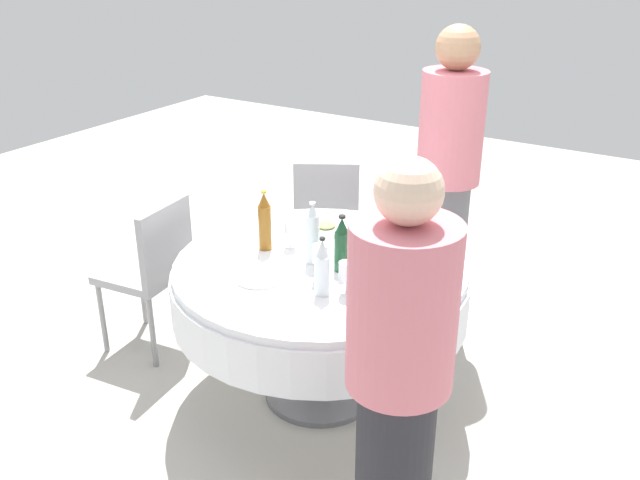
{
  "coord_description": "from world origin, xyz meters",
  "views": [
    {
      "loc": [
        2.48,
        1.53,
        2.17
      ],
      "look_at": [
        0.0,
        0.0,
        0.86
      ],
      "focal_mm": 39.05,
      "sensor_mm": 36.0,
      "label": 1
    }
  ],
  "objects_px": {
    "person_near": "(447,181)",
    "person_west": "(398,387)",
    "wine_glass_inner": "(290,228)",
    "chair_rear": "(153,264)",
    "wine_glass_rear": "(346,272)",
    "bottle_brown_south": "(368,261)",
    "bottle_clear_near": "(312,235)",
    "plate_right": "(259,277)",
    "dining_table": "(320,291)",
    "wine_glass_left": "(320,255)",
    "bottle_clear_inner": "(322,268)",
    "bottle_amber_west": "(265,222)",
    "wine_glass_front": "(388,267)",
    "chair_left": "(327,211)",
    "bottle_amber_front": "(382,243)",
    "plate_outer": "(327,228)",
    "bottle_dark_green_rear": "(342,245)"
  },
  "relations": [
    {
      "from": "wine_glass_left",
      "to": "plate_outer",
      "type": "bearing_deg",
      "value": -151.67
    },
    {
      "from": "chair_rear",
      "to": "wine_glass_left",
      "type": "bearing_deg",
      "value": -98.26
    },
    {
      "from": "bottle_clear_inner",
      "to": "chair_rear",
      "type": "relative_size",
      "value": 0.3
    },
    {
      "from": "bottle_clear_near",
      "to": "chair_left",
      "type": "height_order",
      "value": "bottle_clear_near"
    },
    {
      "from": "bottle_brown_south",
      "to": "wine_glass_front",
      "type": "height_order",
      "value": "bottle_brown_south"
    },
    {
      "from": "person_near",
      "to": "person_west",
      "type": "height_order",
      "value": "person_near"
    },
    {
      "from": "bottle_brown_south",
      "to": "bottle_clear_inner",
      "type": "relative_size",
      "value": 1.18
    },
    {
      "from": "bottle_clear_near",
      "to": "bottle_dark_green_rear",
      "type": "relative_size",
      "value": 1.11
    },
    {
      "from": "bottle_amber_west",
      "to": "wine_glass_front",
      "type": "xyz_separation_m",
      "value": [
        0.05,
        0.68,
        -0.04
      ]
    },
    {
      "from": "wine_glass_rear",
      "to": "bottle_clear_inner",
      "type": "bearing_deg",
      "value": -57.56
    },
    {
      "from": "dining_table",
      "to": "plate_outer",
      "type": "height_order",
      "value": "plate_outer"
    },
    {
      "from": "wine_glass_inner",
      "to": "plate_outer",
      "type": "distance_m",
      "value": 0.29
    },
    {
      "from": "dining_table",
      "to": "bottle_clear_inner",
      "type": "distance_m",
      "value": 0.41
    },
    {
      "from": "bottle_amber_front",
      "to": "chair_rear",
      "type": "distance_m",
      "value": 1.32
    },
    {
      "from": "plate_outer",
      "to": "bottle_amber_front",
      "type": "bearing_deg",
      "value": 61.32
    },
    {
      "from": "bottle_amber_west",
      "to": "chair_left",
      "type": "distance_m",
      "value": 1.15
    },
    {
      "from": "wine_glass_left",
      "to": "chair_left",
      "type": "relative_size",
      "value": 0.19
    },
    {
      "from": "bottle_brown_south",
      "to": "wine_glass_rear",
      "type": "xyz_separation_m",
      "value": [
        0.07,
        -0.07,
        -0.04
      ]
    },
    {
      "from": "bottle_amber_front",
      "to": "chair_left",
      "type": "bearing_deg",
      "value": -137.4
    },
    {
      "from": "wine_glass_front",
      "to": "bottle_amber_west",
      "type": "bearing_deg",
      "value": -93.86
    },
    {
      "from": "bottle_clear_near",
      "to": "dining_table",
      "type": "bearing_deg",
      "value": 113.92
    },
    {
      "from": "bottle_amber_west",
      "to": "wine_glass_left",
      "type": "xyz_separation_m",
      "value": [
        0.14,
        0.4,
        -0.02
      ]
    },
    {
      "from": "plate_outer",
      "to": "person_near",
      "type": "xyz_separation_m",
      "value": [
        -0.56,
        0.42,
        0.17
      ]
    },
    {
      "from": "plate_right",
      "to": "wine_glass_front",
      "type": "bearing_deg",
      "value": 113.48
    },
    {
      "from": "dining_table",
      "to": "bottle_clear_near",
      "type": "distance_m",
      "value": 0.29
    },
    {
      "from": "bottle_amber_front",
      "to": "person_near",
      "type": "bearing_deg",
      "value": -178.67
    },
    {
      "from": "bottle_clear_near",
      "to": "wine_glass_rear",
      "type": "bearing_deg",
      "value": 57.01
    },
    {
      "from": "chair_left",
      "to": "bottle_clear_near",
      "type": "bearing_deg",
      "value": -91.66
    },
    {
      "from": "wine_glass_inner",
      "to": "chair_rear",
      "type": "relative_size",
      "value": 0.16
    },
    {
      "from": "bottle_clear_near",
      "to": "wine_glass_left",
      "type": "xyz_separation_m",
      "value": [
        0.13,
        0.12,
        -0.02
      ]
    },
    {
      "from": "bottle_clear_inner",
      "to": "wine_glass_inner",
      "type": "bearing_deg",
      "value": -130.3
    },
    {
      "from": "bottle_amber_west",
      "to": "person_west",
      "type": "height_order",
      "value": "person_west"
    },
    {
      "from": "dining_table",
      "to": "wine_glass_left",
      "type": "distance_m",
      "value": 0.32
    },
    {
      "from": "plate_right",
      "to": "chair_rear",
      "type": "bearing_deg",
      "value": -101.82
    },
    {
      "from": "bottle_clear_near",
      "to": "bottle_amber_west",
      "type": "relative_size",
      "value": 1.0
    },
    {
      "from": "dining_table",
      "to": "plate_right",
      "type": "distance_m",
      "value": 0.35
    },
    {
      "from": "dining_table",
      "to": "wine_glass_left",
      "type": "height_order",
      "value": "wine_glass_left"
    },
    {
      "from": "bottle_amber_west",
      "to": "person_west",
      "type": "relative_size",
      "value": 0.19
    },
    {
      "from": "person_west",
      "to": "chair_left",
      "type": "height_order",
      "value": "person_west"
    },
    {
      "from": "bottle_clear_inner",
      "to": "person_near",
      "type": "bearing_deg",
      "value": 176.01
    },
    {
      "from": "dining_table",
      "to": "wine_glass_rear",
      "type": "relative_size",
      "value": 9.37
    },
    {
      "from": "person_near",
      "to": "wine_glass_rear",
      "type": "bearing_deg",
      "value": -74.4
    },
    {
      "from": "wine_glass_left",
      "to": "person_near",
      "type": "relative_size",
      "value": 0.1
    },
    {
      "from": "bottle_clear_near",
      "to": "wine_glass_inner",
      "type": "height_order",
      "value": "bottle_clear_near"
    },
    {
      "from": "bottle_brown_south",
      "to": "bottle_amber_front",
      "type": "xyz_separation_m",
      "value": [
        -0.24,
        -0.05,
        -0.02
      ]
    },
    {
      "from": "bottle_brown_south",
      "to": "plate_right",
      "type": "distance_m",
      "value": 0.51
    },
    {
      "from": "bottle_dark_green_rear",
      "to": "plate_outer",
      "type": "relative_size",
      "value": 1.19
    },
    {
      "from": "bottle_clear_near",
      "to": "plate_right",
      "type": "relative_size",
      "value": 1.38
    },
    {
      "from": "chair_rear",
      "to": "bottle_brown_south",
      "type": "bearing_deg",
      "value": -97.34
    },
    {
      "from": "wine_glass_inner",
      "to": "plate_outer",
      "type": "relative_size",
      "value": 0.62
    }
  ]
}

